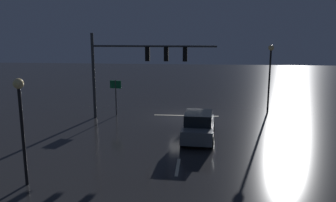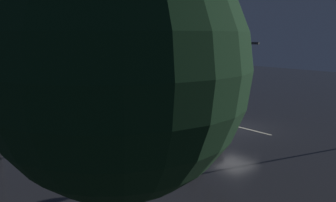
% 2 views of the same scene
% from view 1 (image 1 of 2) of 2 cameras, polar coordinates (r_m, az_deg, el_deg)
% --- Properties ---
extents(ground_plane, '(80.00, 80.00, 0.00)m').
position_cam_1_polar(ground_plane, '(26.80, 2.96, -2.57)').
color(ground_plane, '#232326').
extents(traffic_signal_assembly, '(9.16, 0.47, 6.33)m').
position_cam_1_polar(traffic_signal_assembly, '(25.58, -4.84, 6.67)').
color(traffic_signal_assembly, '#383A3D').
rests_on(traffic_signal_assembly, ground_plane).
extents(lane_dash_far, '(0.16, 2.20, 0.01)m').
position_cam_1_polar(lane_dash_far, '(22.95, 2.56, -5.03)').
color(lane_dash_far, beige).
rests_on(lane_dash_far, ground_plane).
extents(lane_dash_mid, '(0.16, 2.20, 0.01)m').
position_cam_1_polar(lane_dash_mid, '(17.30, 1.60, -10.77)').
color(lane_dash_mid, beige).
rests_on(lane_dash_mid, ground_plane).
extents(stop_bar, '(5.00, 0.16, 0.01)m').
position_cam_1_polar(stop_bar, '(27.12, 2.99, -2.39)').
color(stop_bar, beige).
rests_on(stop_bar, ground_plane).
extents(car_approaching, '(2.11, 4.45, 1.70)m').
position_cam_1_polar(car_approaching, '(21.32, 5.03, -4.16)').
color(car_approaching, slate).
rests_on(car_approaching, ground_plane).
extents(street_lamp_left_kerb, '(0.44, 0.44, 5.40)m').
position_cam_1_polar(street_lamp_left_kerb, '(28.45, 16.39, 5.48)').
color(street_lamp_left_kerb, black).
rests_on(street_lamp_left_kerb, ground_plane).
extents(street_lamp_right_kerb, '(0.44, 0.44, 4.66)m').
position_cam_1_polar(street_lamp_right_kerb, '(15.69, -22.99, -1.48)').
color(street_lamp_right_kerb, black).
rests_on(street_lamp_right_kerb, ground_plane).
extents(route_sign, '(0.90, 0.21, 2.79)m').
position_cam_1_polar(route_sign, '(27.02, -8.57, 1.80)').
color(route_sign, '#383A3D').
rests_on(route_sign, ground_plane).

